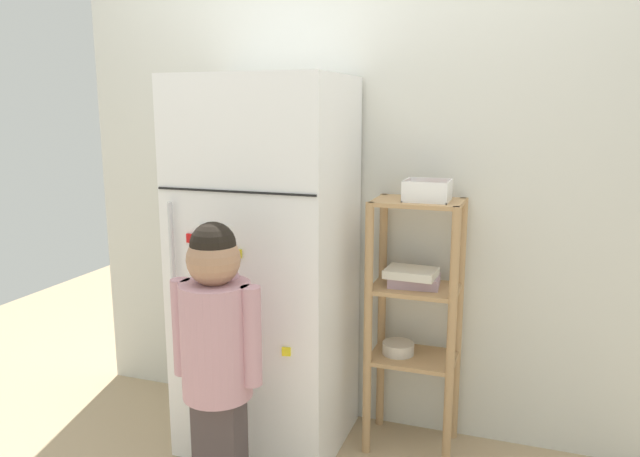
# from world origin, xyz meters

# --- Properties ---
(ground_plane) EXTENTS (6.00, 6.00, 0.00)m
(ground_plane) POSITION_xyz_m (0.00, 0.00, 0.00)
(ground_plane) COLOR tan
(kitchen_wall_back) EXTENTS (2.73, 0.03, 2.12)m
(kitchen_wall_back) POSITION_xyz_m (0.00, 0.34, 1.06)
(kitchen_wall_back) COLOR silver
(kitchen_wall_back) RESTS_ON ground
(refrigerator) EXTENTS (0.68, 0.61, 1.62)m
(refrigerator) POSITION_xyz_m (-0.29, 0.02, 0.81)
(refrigerator) COLOR white
(refrigerator) RESTS_ON ground
(child_standing) EXTENTS (0.35, 0.26, 1.10)m
(child_standing) POSITION_xyz_m (-0.27, -0.48, 0.66)
(child_standing) COLOR #463C3D
(child_standing) RESTS_ON ground
(pantry_shelf_unit) EXTENTS (0.38, 0.29, 1.11)m
(pantry_shelf_unit) POSITION_xyz_m (0.33, 0.16, 0.66)
(pantry_shelf_unit) COLOR tan
(pantry_shelf_unit) RESTS_ON ground
(fruit_bin) EXTENTS (0.18, 0.18, 0.09)m
(fruit_bin) POSITION_xyz_m (0.38, 0.16, 1.14)
(fruit_bin) COLOR white
(fruit_bin) RESTS_ON pantry_shelf_unit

